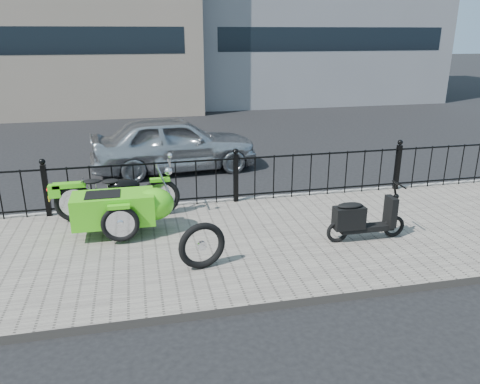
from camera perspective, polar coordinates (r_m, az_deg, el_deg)
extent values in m
plane|color=black|center=(8.18, 1.41, -4.95)|extent=(120.00, 120.00, 0.00)
cube|color=#6A6159|center=(7.72, 2.31, -6.01)|extent=(30.00, 3.80, 0.12)
cube|color=gray|center=(9.46, -0.69, -1.17)|extent=(30.00, 0.10, 0.12)
cylinder|color=black|center=(9.05, -0.53, 4.07)|extent=(14.00, 0.04, 0.04)
cylinder|color=black|center=(9.27, -0.52, -0.41)|extent=(14.00, 0.04, 0.04)
cube|color=black|center=(9.13, -22.54, 0.15)|extent=(0.09, 0.09, 0.96)
sphere|color=black|center=(8.98, -22.97, 3.42)|extent=(0.11, 0.11, 0.11)
cube|color=black|center=(9.16, -0.53, 1.71)|extent=(0.09, 0.09, 0.96)
sphere|color=black|center=(9.01, -0.54, 4.99)|extent=(0.11, 0.11, 0.11)
cube|color=black|center=(10.44, 18.63, 2.87)|extent=(0.09, 0.09, 0.96)
sphere|color=black|center=(10.31, 18.95, 5.75)|extent=(0.11, 0.11, 0.11)
cube|color=black|center=(19.72, -25.95, 16.25)|extent=(12.50, 0.06, 1.00)
cube|color=black|center=(22.11, 11.45, 17.80)|extent=(10.50, 0.06, 1.00)
torus|color=black|center=(8.63, -9.62, -0.61)|extent=(0.69, 0.09, 0.69)
torus|color=black|center=(8.70, -19.52, -1.31)|extent=(0.69, 0.09, 0.69)
torus|color=black|center=(7.56, -14.39, -3.81)|extent=(0.60, 0.08, 0.60)
cube|color=gray|center=(8.62, -14.60, -0.84)|extent=(0.34, 0.22, 0.24)
cylinder|color=black|center=(8.65, -14.56, -1.27)|extent=(1.40, 0.04, 0.04)
ellipsoid|color=black|center=(8.54, -13.93, 0.74)|extent=(0.54, 0.29, 0.26)
cylinder|color=silver|center=(8.45, -8.63, 3.44)|extent=(0.03, 0.56, 0.03)
cylinder|color=silver|center=(8.53, -9.33, 1.38)|extent=(0.25, 0.04, 0.59)
sphere|color=silver|center=(8.49, -8.72, 2.52)|extent=(0.15, 0.15, 0.15)
cube|color=#4BC817|center=(8.53, -9.74, 1.48)|extent=(0.36, 0.12, 0.06)
cube|color=#4BC817|center=(8.60, -20.09, 0.80)|extent=(0.55, 0.16, 0.08)
ellipsoid|color=black|center=(8.52, -15.46, 1.27)|extent=(0.31, 0.22, 0.08)
ellipsoid|color=black|center=(8.54, -17.61, 1.24)|extent=(0.31, 0.22, 0.08)
sphere|color=red|center=(8.67, -22.33, 0.25)|extent=(0.07, 0.07, 0.07)
cube|color=yellow|center=(8.83, -22.22, -0.66)|extent=(0.02, 0.14, 0.10)
cube|color=#4BC817|center=(7.89, -15.14, -1.95)|extent=(1.30, 0.62, 0.50)
ellipsoid|color=#4BC817|center=(7.87, -10.43, -1.44)|extent=(0.65, 0.60, 0.54)
cube|color=black|center=(7.82, -16.38, -0.45)|extent=(0.55, 0.43, 0.06)
cube|color=#4BC817|center=(7.46, -14.57, -1.76)|extent=(0.34, 0.11, 0.06)
torus|color=black|center=(8.07, 18.23, -3.97)|extent=(0.37, 0.06, 0.37)
torus|color=black|center=(7.63, 11.80, -4.73)|extent=(0.37, 0.06, 0.37)
cube|color=black|center=(7.83, 15.12, -4.25)|extent=(0.90, 0.20, 0.09)
cube|color=black|center=(7.62, 13.14, -3.07)|extent=(0.49, 0.23, 0.36)
ellipsoid|color=black|center=(7.54, 13.26, -1.61)|extent=(0.42, 0.21, 0.08)
cube|color=black|center=(7.93, 17.87, -2.27)|extent=(0.11, 0.27, 0.49)
cylinder|color=black|center=(7.87, 18.46, -0.40)|extent=(0.14, 0.04, 0.40)
cylinder|color=black|center=(7.83, 18.82, 0.87)|extent=(0.03, 0.40, 0.03)
torus|color=black|center=(6.63, -4.65, -6.54)|extent=(0.70, 0.24, 0.70)
imported|color=#A6A9AD|center=(11.76, -8.00, 5.88)|extent=(4.18, 2.00, 1.38)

